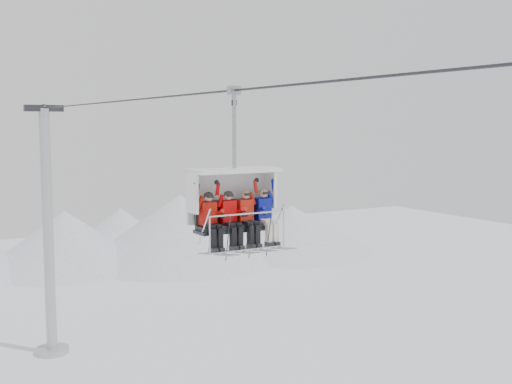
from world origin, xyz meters
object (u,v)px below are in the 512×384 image
chairlift_carrier (232,197)px  skier_center_left (230,217)px  lift_tower_right (49,249)px  skier_far_right (265,215)px  skier_far_left (210,219)px  skier_center_right (247,216)px

chairlift_carrier → skier_center_left: (-0.22, -0.30, -0.46)m
lift_tower_right → skier_far_right: 21.59m
skier_far_left → skier_far_right: same height
skier_far_left → skier_far_right: bearing=0.0°
chairlift_carrier → skier_far_right: (0.79, -0.30, -0.46)m
chairlift_carrier → skier_center_right: size_ratio=2.36×
skier_far_left → skier_center_left: 0.55m
lift_tower_right → skier_center_right: size_ratio=7.99×
chairlift_carrier → lift_tower_right: bearing=90.0°
chairlift_carrier → skier_center_right: bearing=-49.1°
skier_center_right → skier_far_right: 0.53m
skier_far_left → skier_far_right: (1.56, 0.00, 0.00)m
lift_tower_right → skier_far_right: size_ratio=7.99×
lift_tower_right → skier_center_left: lift_tower_right is taller
chairlift_carrier → skier_center_left: 0.60m
chairlift_carrier → skier_far_left: chairlift_carrier is taller
lift_tower_right → skier_center_right: bearing=-89.3°
skier_center_right → skier_far_right: size_ratio=1.00×
lift_tower_right → skier_far_right: (0.79, -21.12, 4.41)m
skier_far_left → skier_center_right: (1.03, 0.00, 0.00)m
lift_tower_right → chairlift_carrier: size_ratio=3.38×
lift_tower_right → skier_far_left: size_ratio=7.99×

